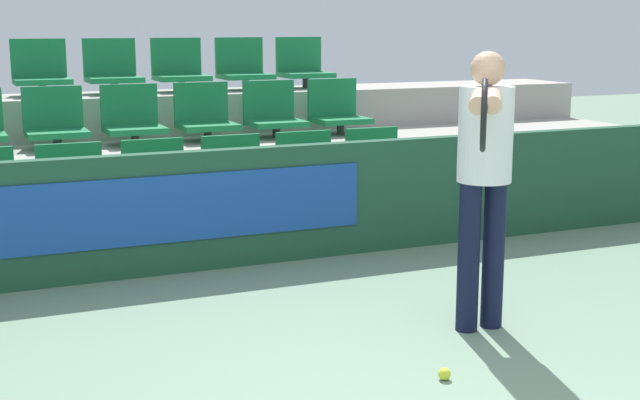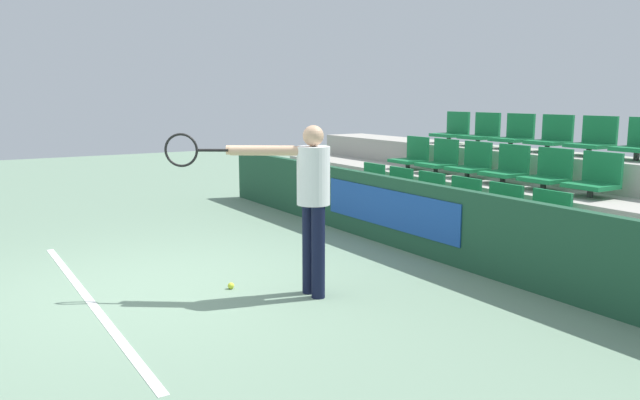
{
  "view_description": "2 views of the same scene",
  "coord_description": "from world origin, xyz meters",
  "px_view_note": "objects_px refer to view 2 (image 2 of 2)",
  "views": [
    {
      "loc": [
        -1.89,
        -2.96,
        1.8
      ],
      "look_at": [
        0.21,
        1.9,
        0.75
      ],
      "focal_mm": 50.0,
      "sensor_mm": 36.0,
      "label": 1
    },
    {
      "loc": [
        6.0,
        -1.67,
        1.91
      ],
      "look_at": [
        0.29,
        1.86,
        0.79
      ],
      "focal_mm": 35.0,
      "sensor_mm": 36.0,
      "label": 2
    }
  ],
  "objects_px": {
    "stadium_chair_9": "(507,168)",
    "stadium_chair_15": "(551,137)",
    "stadium_chair_13": "(482,132)",
    "stadium_chair_3": "(459,202)",
    "stadium_chair_7": "(440,160)",
    "stadium_chair_4": "(498,210)",
    "stadium_chair_12": "(452,130)",
    "stadium_chair_0": "(368,184)",
    "stadium_chair_11": "(595,179)",
    "stadium_chair_2": "(424,195)",
    "tennis_ball": "(231,286)",
    "stadium_chair_14": "(515,134)",
    "stadium_chair_5": "(544,219)",
    "stadium_chair_6": "(412,156)",
    "stadium_chair_1": "(394,189)",
    "tennis_player": "(305,191)",
    "stadium_chair_10": "(548,173)",
    "stadium_chair_8": "(471,163)",
    "stadium_chair_16": "(593,140)"
  },
  "relations": [
    {
      "from": "stadium_chair_9",
      "to": "stadium_chair_15",
      "type": "xyz_separation_m",
      "value": [
        0.0,
        0.86,
        0.38
      ]
    },
    {
      "from": "stadium_chair_13",
      "to": "stadium_chair_3",
      "type": "bearing_deg",
      "value": -52.79
    },
    {
      "from": "stadium_chair_7",
      "to": "stadium_chair_15",
      "type": "bearing_deg",
      "value": 33.36
    },
    {
      "from": "stadium_chair_4",
      "to": "stadium_chair_12",
      "type": "xyz_separation_m",
      "value": [
        -2.6,
        1.71,
        0.76
      ]
    },
    {
      "from": "stadium_chair_0",
      "to": "stadium_chair_11",
      "type": "bearing_deg",
      "value": 14.76
    },
    {
      "from": "stadium_chair_2",
      "to": "tennis_ball",
      "type": "distance_m",
      "value": 3.29
    },
    {
      "from": "stadium_chair_12",
      "to": "stadium_chair_14",
      "type": "bearing_deg",
      "value": 0.0
    },
    {
      "from": "stadium_chair_5",
      "to": "stadium_chair_15",
      "type": "height_order",
      "value": "stadium_chair_15"
    },
    {
      "from": "stadium_chair_9",
      "to": "stadium_chair_12",
      "type": "bearing_deg",
      "value": 156.3
    },
    {
      "from": "stadium_chair_6",
      "to": "stadium_chair_1",
      "type": "bearing_deg",
      "value": -52.79
    },
    {
      "from": "stadium_chair_1",
      "to": "stadium_chair_2",
      "type": "bearing_deg",
      "value": 0.0
    },
    {
      "from": "stadium_chair_2",
      "to": "stadium_chair_4",
      "type": "height_order",
      "value": "same"
    },
    {
      "from": "stadium_chair_15",
      "to": "tennis_player",
      "type": "relative_size",
      "value": 0.31
    },
    {
      "from": "stadium_chair_9",
      "to": "stadium_chair_7",
      "type": "bearing_deg",
      "value": 180.0
    },
    {
      "from": "stadium_chair_4",
      "to": "stadium_chair_14",
      "type": "relative_size",
      "value": 1.0
    },
    {
      "from": "stadium_chair_6",
      "to": "stadium_chair_14",
      "type": "relative_size",
      "value": 1.0
    },
    {
      "from": "stadium_chair_14",
      "to": "tennis_player",
      "type": "relative_size",
      "value": 0.31
    },
    {
      "from": "stadium_chair_2",
      "to": "stadium_chair_1",
      "type": "bearing_deg",
      "value": 180.0
    },
    {
      "from": "stadium_chair_5",
      "to": "tennis_ball",
      "type": "height_order",
      "value": "stadium_chair_5"
    },
    {
      "from": "stadium_chair_11",
      "to": "stadium_chair_13",
      "type": "distance_m",
      "value": 2.76
    },
    {
      "from": "stadium_chair_3",
      "to": "stadium_chair_15",
      "type": "xyz_separation_m",
      "value": [
        0.0,
        1.71,
        0.76
      ]
    },
    {
      "from": "stadium_chair_3",
      "to": "stadium_chair_10",
      "type": "bearing_deg",
      "value": 52.79
    },
    {
      "from": "stadium_chair_8",
      "to": "stadium_chair_12",
      "type": "distance_m",
      "value": 1.6
    },
    {
      "from": "stadium_chair_0",
      "to": "stadium_chair_9",
      "type": "height_order",
      "value": "stadium_chair_9"
    },
    {
      "from": "stadium_chair_4",
      "to": "stadium_chair_6",
      "type": "relative_size",
      "value": 1.0
    },
    {
      "from": "stadium_chair_0",
      "to": "stadium_chair_9",
      "type": "distance_m",
      "value": 2.16
    },
    {
      "from": "tennis_player",
      "to": "stadium_chair_2",
      "type": "bearing_deg",
      "value": 150.62
    },
    {
      "from": "stadium_chair_0",
      "to": "stadium_chair_15",
      "type": "xyz_separation_m",
      "value": [
        1.95,
        1.71,
        0.76
      ]
    },
    {
      "from": "stadium_chair_2",
      "to": "stadium_chair_14",
      "type": "height_order",
      "value": "stadium_chair_14"
    },
    {
      "from": "stadium_chair_11",
      "to": "stadium_chair_13",
      "type": "bearing_deg",
      "value": 161.78
    },
    {
      "from": "stadium_chair_5",
      "to": "stadium_chair_9",
      "type": "xyz_separation_m",
      "value": [
        -1.3,
        0.86,
        0.38
      ]
    },
    {
      "from": "stadium_chair_8",
      "to": "stadium_chair_15",
      "type": "height_order",
      "value": "stadium_chair_15"
    },
    {
      "from": "stadium_chair_2",
      "to": "stadium_chair_4",
      "type": "bearing_deg",
      "value": 0.0
    },
    {
      "from": "stadium_chair_1",
      "to": "stadium_chair_3",
      "type": "relative_size",
      "value": 1.0
    },
    {
      "from": "stadium_chair_12",
      "to": "stadium_chair_9",
      "type": "bearing_deg",
      "value": -23.7
    },
    {
      "from": "stadium_chair_13",
      "to": "tennis_player",
      "type": "height_order",
      "value": "stadium_chair_13"
    },
    {
      "from": "stadium_chair_8",
      "to": "stadium_chair_15",
      "type": "distance_m",
      "value": 1.14
    },
    {
      "from": "tennis_ball",
      "to": "stadium_chair_5",
      "type": "bearing_deg",
      "value": 68.93
    },
    {
      "from": "stadium_chair_4",
      "to": "stadium_chair_1",
      "type": "bearing_deg",
      "value": 180.0
    },
    {
      "from": "stadium_chair_6",
      "to": "stadium_chair_7",
      "type": "bearing_deg",
      "value": 0.0
    },
    {
      "from": "stadium_chair_5",
      "to": "stadium_chair_7",
      "type": "bearing_deg",
      "value": 161.78
    },
    {
      "from": "tennis_player",
      "to": "stadium_chair_3",
      "type": "bearing_deg",
      "value": 138.15
    },
    {
      "from": "stadium_chair_16",
      "to": "tennis_player",
      "type": "height_order",
      "value": "stadium_chair_16"
    },
    {
      "from": "stadium_chair_4",
      "to": "stadium_chair_9",
      "type": "distance_m",
      "value": 1.14
    },
    {
      "from": "stadium_chair_2",
      "to": "stadium_chair_14",
      "type": "relative_size",
      "value": 1.0
    },
    {
      "from": "stadium_chair_3",
      "to": "stadium_chair_6",
      "type": "relative_size",
      "value": 1.0
    },
    {
      "from": "stadium_chair_0",
      "to": "stadium_chair_4",
      "type": "bearing_deg",
      "value": 0.0
    },
    {
      "from": "stadium_chair_13",
      "to": "stadium_chair_12",
      "type": "bearing_deg",
      "value": 180.0
    },
    {
      "from": "stadium_chair_4",
      "to": "tennis_player",
      "type": "bearing_deg",
      "value": -90.2
    },
    {
      "from": "stadium_chair_0",
      "to": "stadium_chair_1",
      "type": "bearing_deg",
      "value": 0.0
    }
  ]
}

